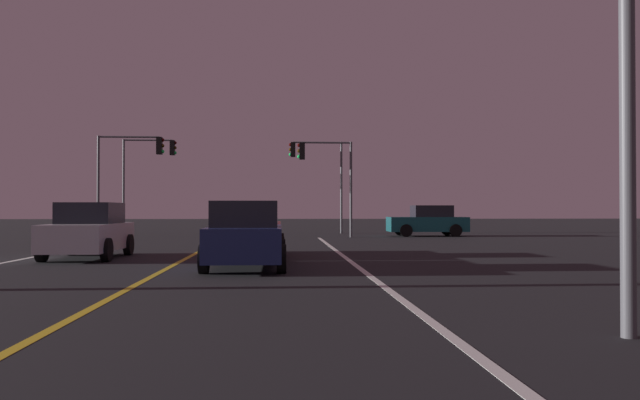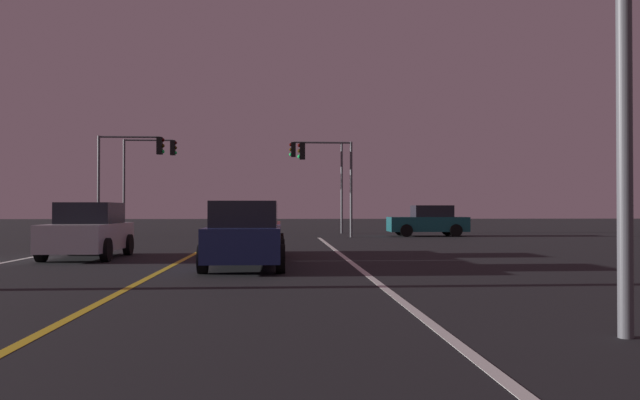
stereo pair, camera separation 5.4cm
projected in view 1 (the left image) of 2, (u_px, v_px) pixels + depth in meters
The scene contains 10 objects.
lane_edge_right at pixel (377, 281), 13.71m from camera, with size 0.16×41.05×0.01m, color silver.
lane_center_divider at pixel (141, 282), 13.41m from camera, with size 0.16×41.05×0.01m, color gold.
car_lead_same_lane at pixel (246, 236), 16.56m from camera, with size 2.02×4.30×1.70m.
car_crossing_side at pixel (428, 221), 36.23m from camera, with size 4.30×2.02×1.70m.
car_oncoming at pixel (89, 231), 20.01m from camera, with size 2.02×4.30×1.70m.
car_ahead_far at pixel (253, 230), 20.99m from camera, with size 2.02×4.30×1.70m.
traffic_light_near_right at pixel (325, 166), 34.76m from camera, with size 2.92×0.36×5.07m.
traffic_light_near_left at pixel (131, 162), 34.16m from camera, with size 3.46×0.36×5.30m.
traffic_light_far_right at pixel (317, 165), 40.25m from camera, with size 3.30×0.36×5.64m.
traffic_light_far_left at pixel (149, 164), 39.64m from camera, with size 3.23×0.36×5.71m.
Camera 1 is at (2.85, 0.89, 1.51)m, focal length 36.89 mm.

